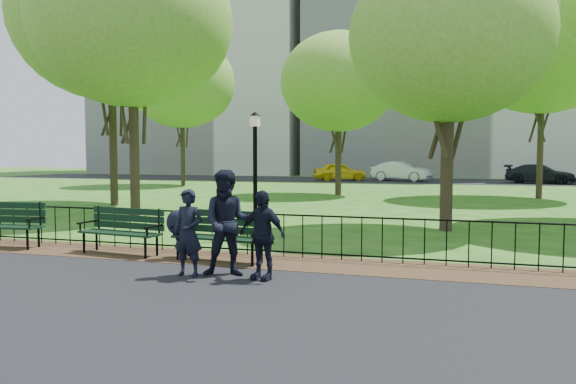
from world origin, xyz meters
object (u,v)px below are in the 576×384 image
(park_bench_left_b, at_px, (2,219))
(tree_near_w, at_px, (132,21))
(sedan_dark, at_px, (540,174))
(person_left, at_px, (188,233))
(lamppost, at_px, (255,170))
(person_mid, at_px, (228,223))
(person_right, at_px, (262,235))
(park_bench_left_a, at_px, (123,226))
(tree_far_w, at_px, (182,83))
(tree_near_e, at_px, (449,37))
(sedan_silver, at_px, (401,171))
(taxi, at_px, (340,172))
(tree_mid_w, at_px, (110,18))
(tree_far_c, at_px, (339,82))
(park_bench_main, at_px, (201,226))
(tree_far_e, at_px, (543,47))

(park_bench_left_b, relative_size, tree_near_w, 0.21)
(sedan_dark, bearing_deg, person_left, 179.59)
(park_bench_left_b, height_order, lamppost, lamppost)
(person_mid, relative_size, sedan_dark, 0.40)
(person_right, xyz_separation_m, sedan_dark, (8.51, 33.70, -0.09))
(park_bench_left_b, bearing_deg, park_bench_left_a, -5.46)
(lamppost, bearing_deg, person_mid, -76.08)
(park_bench_left_b, bearing_deg, tree_near_w, 89.82)
(park_bench_left_a, distance_m, tree_far_w, 26.02)
(tree_near_e, bearing_deg, sedan_dark, 77.90)
(sedan_silver, relative_size, sedan_dark, 0.97)
(park_bench_left_a, bearing_deg, taxi, 101.05)
(taxi, bearing_deg, tree_near_e, 176.66)
(tree_mid_w, height_order, person_mid, tree_mid_w)
(tree_far_c, xyz_separation_m, taxi, (-2.95, 14.54, -4.99))
(sedan_dark, bearing_deg, park_bench_left_b, 170.53)
(park_bench_left_b, xyz_separation_m, lamppost, (5.08, 2.75, 1.08))
(park_bench_main, relative_size, tree_far_c, 0.26)
(park_bench_main, relative_size, taxi, 0.53)
(lamppost, height_order, tree_far_w, tree_far_w)
(tree_far_e, bearing_deg, person_left, -111.97)
(tree_far_c, height_order, tree_far_e, tree_far_e)
(person_right, bearing_deg, park_bench_main, 157.88)
(park_bench_left_a, xyz_separation_m, person_right, (3.60, -1.39, 0.16))
(person_left, height_order, sedan_dark, person_left)
(person_mid, bearing_deg, park_bench_left_a, 137.13)
(tree_mid_w, relative_size, tree_far_w, 1.12)
(tree_far_c, relative_size, person_mid, 4.46)
(park_bench_main, bearing_deg, tree_far_w, 125.08)
(sedan_silver, bearing_deg, person_left, -165.28)
(lamppost, bearing_deg, tree_near_w, 146.95)
(tree_far_c, bearing_deg, sedan_dark, 52.35)
(park_bench_left_a, bearing_deg, tree_near_w, 127.77)
(lamppost, bearing_deg, park_bench_left_b, -151.57)
(tree_near_w, distance_m, taxi, 26.50)
(park_bench_left_a, distance_m, person_left, 2.77)
(person_mid, xyz_separation_m, person_right, (0.65, -0.08, -0.17))
(tree_mid_w, bearing_deg, park_bench_left_a, -54.84)
(lamppost, xyz_separation_m, taxi, (-4.05, 29.54, -1.01))
(park_bench_left_b, height_order, tree_far_c, tree_far_c)
(lamppost, distance_m, tree_far_c, 15.56)
(person_mid, relative_size, person_right, 1.22)
(park_bench_main, xyz_separation_m, person_mid, (1.08, -1.17, 0.25))
(park_bench_left_a, distance_m, tree_far_e, 22.01)
(park_bench_left_a, relative_size, sedan_dark, 0.42)
(sedan_silver, bearing_deg, tree_near_e, -156.73)
(park_bench_left_a, height_order, sedan_dark, sedan_dark)
(tree_near_w, bearing_deg, park_bench_main, -49.38)
(park_bench_left_b, height_order, taxi, taxi)
(tree_far_w, height_order, person_right, tree_far_w)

